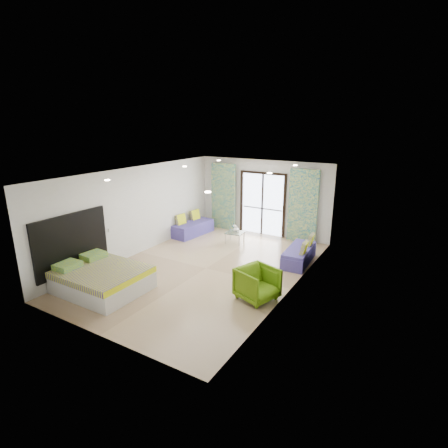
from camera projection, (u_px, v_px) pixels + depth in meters
The scene contains 24 objects.
floor at pixel (206, 268), 9.86m from camera, with size 5.00×7.50×0.01m, color #9B7D5C, non-canonical shape.
ceiling at pixel (205, 173), 9.09m from camera, with size 5.00×7.50×0.01m, color silver, non-canonical shape.
wall_back at pixel (263, 198), 12.57m from camera, with size 5.00×0.01×2.70m, color silver, non-canonical shape.
wall_front at pixel (92, 271), 6.38m from camera, with size 5.00×0.01×2.70m, color silver, non-canonical shape.
wall_left at pixel (137, 211), 10.69m from camera, with size 0.01×7.50×2.70m, color silver, non-canonical shape.
wall_right at pixel (294, 237), 8.26m from camera, with size 0.01×7.50×2.70m, color silver, non-canonical shape.
balcony_door at pixel (262, 200), 12.57m from camera, with size 1.76×0.08×2.28m.
balcony_rail at pixel (262, 208), 12.67m from camera, with size 1.52×0.03×0.04m, color #595451.
curtain_left at pixel (223, 197), 13.21m from camera, with size 1.00×0.10×2.50m, color white.
curtain_right at pixel (303, 206), 11.70m from camera, with size 1.00×0.10×2.50m, color white.
downlight_a at pixel (107, 180), 8.13m from camera, with size 0.12×0.12×0.02m, color #FFE0B2.
downlight_b at pixel (208, 192), 6.77m from camera, with size 0.12×0.12×0.02m, color #FFE0B2.
downlight_c at pixel (185, 166), 10.61m from camera, with size 0.12×0.12×0.02m, color #FFE0B2.
downlight_d at pixel (270, 173), 9.25m from camera, with size 0.12×0.12×0.02m, color #FFE0B2.
downlight_e at pixel (219, 160), 12.26m from camera, with size 0.12×0.12×0.02m, color #FFE0B2.
downlight_f at pixel (295, 165), 10.90m from camera, with size 0.12×0.12×0.02m, color #FFE0B2.
headboard at pixel (72, 243), 8.79m from camera, with size 0.06×2.10×1.50m, color black.
switch_plate at pixel (110, 230), 9.82m from camera, with size 0.02×0.10×0.10m, color silver.
bed at pixel (102, 279), 8.52m from camera, with size 2.03×1.66×0.70m.
daybed_left at pixel (193, 228), 12.73m from camera, with size 0.81×1.72×0.82m.
daybed_right at pixel (299, 254), 10.20m from camera, with size 0.74×1.67×0.80m.
coffee_table at pixel (235, 233), 11.85m from camera, with size 0.64×0.64×0.65m.
vase at pixel (236, 229), 11.87m from camera, with size 0.20×0.21×0.20m, color white.
armchair at pixel (257, 282), 8.05m from camera, with size 0.82×0.77×0.84m, color #5C8B12.
Camera 1 is at (5.06, -7.58, 3.98)m, focal length 28.00 mm.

